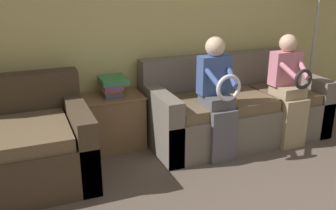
# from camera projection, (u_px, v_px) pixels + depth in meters

# --- Properties ---
(wall_back) EXTENTS (7.40, 0.06, 2.55)m
(wall_back) POSITION_uv_depth(u_px,v_px,m) (176.00, 16.00, 4.00)
(wall_back) COLOR #DBCC7F
(wall_back) RESTS_ON ground_plane
(couch_main) EXTENTS (1.93, 0.87, 0.87)m
(couch_main) POSITION_uv_depth(u_px,v_px,m) (234.00, 109.00, 4.07)
(couch_main) COLOR #70665B
(couch_main) RESTS_ON ground_plane
(child_left_seated) EXTENTS (0.31, 0.38, 1.16)m
(child_left_seated) POSITION_uv_depth(u_px,v_px,m) (218.00, 94.00, 3.50)
(child_left_seated) COLOR #56565B
(child_left_seated) RESTS_ON ground_plane
(child_right_seated) EXTENTS (0.33, 0.38, 1.14)m
(child_right_seated) POSITION_uv_depth(u_px,v_px,m) (290.00, 86.00, 3.80)
(child_right_seated) COLOR tan
(child_right_seated) RESTS_ON ground_plane
(side_shelf) EXTENTS (0.59, 0.42, 0.55)m
(side_shelf) POSITION_uv_depth(u_px,v_px,m) (114.00, 121.00, 3.82)
(side_shelf) COLOR brown
(side_shelf) RESTS_ON ground_plane
(book_stack) EXTENTS (0.26, 0.31, 0.19)m
(book_stack) POSITION_uv_depth(u_px,v_px,m) (112.00, 85.00, 3.70)
(book_stack) COLOR #4C4C56
(book_stack) RESTS_ON side_shelf
(floor_lamp) EXTENTS (0.27, 0.27, 1.74)m
(floor_lamp) POSITION_uv_depth(u_px,v_px,m) (319.00, 1.00, 4.29)
(floor_lamp) COLOR #2D2B28
(floor_lamp) RESTS_ON ground_plane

